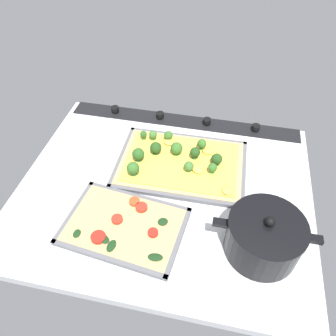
% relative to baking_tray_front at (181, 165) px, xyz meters
% --- Properties ---
extents(ground_plane, '(0.86, 0.71, 0.03)m').
position_rel_baking_tray_front_xyz_m(ground_plane, '(0.03, 0.10, -0.02)').
color(ground_plane, silver).
extents(stove_control_panel, '(0.82, 0.07, 0.03)m').
position_rel_baking_tray_front_xyz_m(stove_control_panel, '(0.03, -0.22, 0.00)').
color(stove_control_panel, black).
rests_on(stove_control_panel, ground_plane).
extents(baking_tray_front, '(0.40, 0.28, 0.01)m').
position_rel_baking_tray_front_xyz_m(baking_tray_front, '(0.00, 0.00, 0.00)').
color(baking_tray_front, slate).
rests_on(baking_tray_front, ground_plane).
extents(broccoli_pizza, '(0.38, 0.26, 0.06)m').
position_rel_baking_tray_front_xyz_m(broccoli_pizza, '(0.01, -0.00, 0.02)').
color(broccoli_pizza, tan).
rests_on(broccoli_pizza, baking_tray_front).
extents(baking_tray_back, '(0.34, 0.25, 0.01)m').
position_rel_baking_tray_front_xyz_m(baking_tray_back, '(0.11, 0.26, 0.00)').
color(baking_tray_back, slate).
rests_on(baking_tray_back, ground_plane).
extents(veggie_pizza_back, '(0.31, 0.22, 0.02)m').
position_rel_baking_tray_front_xyz_m(veggie_pizza_back, '(0.11, 0.26, 0.01)').
color(veggie_pizza_back, tan).
rests_on(veggie_pizza_back, baking_tray_back).
extents(cooking_pot, '(0.25, 0.19, 0.13)m').
position_rel_baking_tray_front_xyz_m(cooking_pot, '(-0.25, 0.25, 0.05)').
color(cooking_pot, black).
rests_on(cooking_pot, ground_plane).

